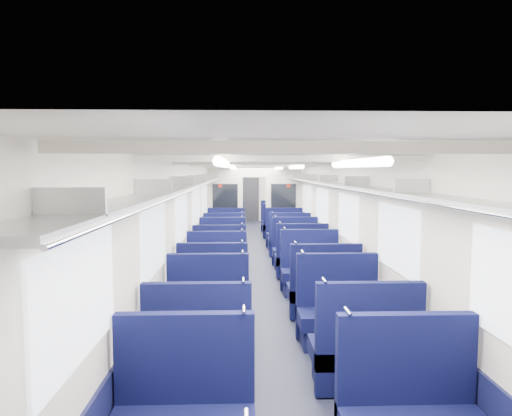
{
  "coord_description": "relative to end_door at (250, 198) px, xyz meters",
  "views": [
    {
      "loc": [
        -0.41,
        -10.11,
        2.2
      ],
      "look_at": [
        -0.01,
        1.44,
        1.21
      ],
      "focal_mm": 30.74,
      "sensor_mm": 36.0,
      "label": 1
    }
  ],
  "objects": [
    {
      "name": "wall_right",
      "position": [
        1.4,
        -8.94,
        0.18
      ],
      "size": [
        0.02,
        18.0,
        2.35
      ],
      "primitive_type": "cube",
      "color": "beige",
      "rests_on": "floor"
    },
    {
      "name": "seat_18",
      "position": [
        -0.83,
        -6.77,
        -0.64
      ],
      "size": [
        1.05,
        0.58,
        1.17
      ],
      "color": "#0C0F3A",
      "rests_on": "floor"
    },
    {
      "name": "seat_7",
      "position": [
        0.83,
        -13.68,
        -0.64
      ],
      "size": [
        1.05,
        0.58,
        1.17
      ],
      "color": "#0C0F3A",
      "rests_on": "floor"
    },
    {
      "name": "seat_16",
      "position": [
        -0.83,
        -7.95,
        -0.64
      ],
      "size": [
        1.05,
        0.58,
        1.17
      ],
      "color": "#0C0F3A",
      "rests_on": "floor"
    },
    {
      "name": "dado_left",
      "position": [
        -1.39,
        -8.94,
        -0.65
      ],
      "size": [
        0.03,
        17.9,
        0.7
      ],
      "primitive_type": "cube",
      "color": "black",
      "rests_on": "floor"
    },
    {
      "name": "seat_19",
      "position": [
        0.83,
        -6.8,
        -0.64
      ],
      "size": [
        1.05,
        0.58,
        1.17
      ],
      "color": "#0C0F3A",
      "rests_on": "floor"
    },
    {
      "name": "seat_8",
      "position": [
        -0.83,
        -12.52,
        -0.64
      ],
      "size": [
        1.05,
        0.58,
        1.17
      ],
      "color": "#0C0F3A",
      "rests_on": "floor"
    },
    {
      "name": "bulkhead",
      "position": [
        -0.0,
        -5.9,
        0.23
      ],
      "size": [
        2.8,
        0.1,
        2.35
      ],
      "color": "beige",
      "rests_on": "floor"
    },
    {
      "name": "seat_12",
      "position": [
        -0.83,
        -10.39,
        -0.64
      ],
      "size": [
        1.05,
        0.58,
        1.17
      ],
      "color": "#0C0F3A",
      "rests_on": "floor"
    },
    {
      "name": "seat_15",
      "position": [
        0.83,
        -9.28,
        -0.64
      ],
      "size": [
        1.05,
        0.58,
        1.17
      ],
      "color": "#0C0F3A",
      "rests_on": "floor"
    },
    {
      "name": "luggage_rack_right",
      "position": [
        1.21,
        -8.94,
        0.97
      ],
      "size": [
        0.36,
        17.4,
        0.18
      ],
      "color": "#B2B5BA",
      "rests_on": "wall_right"
    },
    {
      "name": "seat_5",
      "position": [
        0.83,
        -14.85,
        -0.64
      ],
      "size": [
        1.05,
        0.58,
        1.17
      ],
      "color": "#0C0F3A",
      "rests_on": "floor"
    },
    {
      "name": "seat_13",
      "position": [
        0.83,
        -10.21,
        -0.64
      ],
      "size": [
        1.05,
        0.58,
        1.17
      ],
      "color": "#0C0F3A",
      "rests_on": "floor"
    },
    {
      "name": "seat_17",
      "position": [
        0.83,
        -7.96,
        -0.64
      ],
      "size": [
        1.05,
        0.58,
        1.17
      ],
      "color": "#0C0F3A",
      "rests_on": "floor"
    },
    {
      "name": "seat_9",
      "position": [
        0.83,
        -12.66,
        -0.64
      ],
      "size": [
        1.05,
        0.58,
        1.17
      ],
      "color": "#0C0F3A",
      "rests_on": "floor"
    },
    {
      "name": "seat_10",
      "position": [
        -0.83,
        -11.57,
        -0.64
      ],
      "size": [
        1.05,
        0.58,
        1.17
      ],
      "color": "#0C0F3A",
      "rests_on": "floor"
    },
    {
      "name": "seat_20",
      "position": [
        -0.83,
        -4.79,
        -0.64
      ],
      "size": [
        1.05,
        0.58,
        1.17
      ],
      "color": "#0C0F3A",
      "rests_on": "floor"
    },
    {
      "name": "seat_4",
      "position": [
        -0.83,
        -14.81,
        -0.64
      ],
      "size": [
        1.05,
        0.58,
        1.17
      ],
      "color": "#0C0F3A",
      "rests_on": "floor"
    },
    {
      "name": "seat_14",
      "position": [
        -0.83,
        -9.27,
        -0.64
      ],
      "size": [
        1.05,
        0.58,
        1.17
      ],
      "color": "#0C0F3A",
      "rests_on": "floor"
    },
    {
      "name": "seat_21",
      "position": [
        0.83,
        -4.92,
        -0.64
      ],
      "size": [
        1.05,
        0.58,
        1.17
      ],
      "color": "#0C0F3A",
      "rests_on": "floor"
    },
    {
      "name": "floor",
      "position": [
        0.0,
        -8.94,
        -1.0
      ],
      "size": [
        2.8,
        18.0,
        0.01
      ],
      "primitive_type": "cube",
      "color": "black",
      "rests_on": "ground"
    },
    {
      "name": "wall_left",
      "position": [
        -1.4,
        -8.94,
        0.18
      ],
      "size": [
        0.02,
        18.0,
        2.35
      ],
      "primitive_type": "cube",
      "color": "beige",
      "rests_on": "floor"
    },
    {
      "name": "windows",
      "position": [
        0.0,
        -9.4,
        0.42
      ],
      "size": [
        2.78,
        15.6,
        0.75
      ],
      "color": "white",
      "rests_on": "wall_left"
    },
    {
      "name": "seat_11",
      "position": [
        0.83,
        -11.39,
        -0.64
      ],
      "size": [
        1.05,
        0.58,
        1.17
      ],
      "color": "#0C0F3A",
      "rests_on": "floor"
    },
    {
      "name": "dado_right",
      "position": [
        1.39,
        -8.94,
        -0.65
      ],
      "size": [
        0.03,
        17.9,
        0.7
      ],
      "primitive_type": "cube",
      "color": "black",
      "rests_on": "floor"
    },
    {
      "name": "seat_6",
      "position": [
        -0.83,
        -13.65,
        -0.64
      ],
      "size": [
        1.05,
        0.58,
        1.17
      ],
      "color": "#0C0F3A",
      "rests_on": "floor"
    },
    {
      "name": "seat_22",
      "position": [
        -0.83,
        -3.6,
        -0.64
      ],
      "size": [
        1.05,
        0.58,
        1.17
      ],
      "color": "#0C0F3A",
      "rests_on": "floor"
    },
    {
      "name": "seat_23",
      "position": [
        0.83,
        -3.7,
        -0.64
      ],
      "size": [
        1.05,
        0.58,
        1.17
      ],
      "color": "#0C0F3A",
      "rests_on": "floor"
    },
    {
      "name": "ceiling",
      "position": [
        0.0,
        -8.94,
        1.35
      ],
      "size": [
        2.8,
        18.0,
        0.01
      ],
      "primitive_type": "cube",
      "color": "silver",
      "rests_on": "wall_left"
    },
    {
      "name": "end_door",
      "position": [
        0.0,
        0.0,
        0.0
      ],
      "size": [
        0.75,
        0.06,
        2.0
      ],
      "primitive_type": "cube",
      "color": "black",
      "rests_on": "floor"
    },
    {
      "name": "luggage_rack_left",
      "position": [
        -1.21,
        -8.94,
        0.97
      ],
      "size": [
        0.36,
        17.4,
        0.18
      ],
      "color": "#B2B5BA",
      "rests_on": "wall_left"
    },
    {
      "name": "ceiling_fittings",
      "position": [
        0.0,
        -9.2,
        1.29
      ],
      "size": [
        2.7,
        16.06,
        0.11
      ],
      "color": "beige",
      "rests_on": "ceiling"
    },
    {
      "name": "wall_far",
      "position": [
        0.0,
        0.06,
        0.18
      ],
      "size": [
        2.8,
        0.02,
        2.35
      ],
      "primitive_type": "cube",
      "color": "beige",
      "rests_on": "floor"
    }
  ]
}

